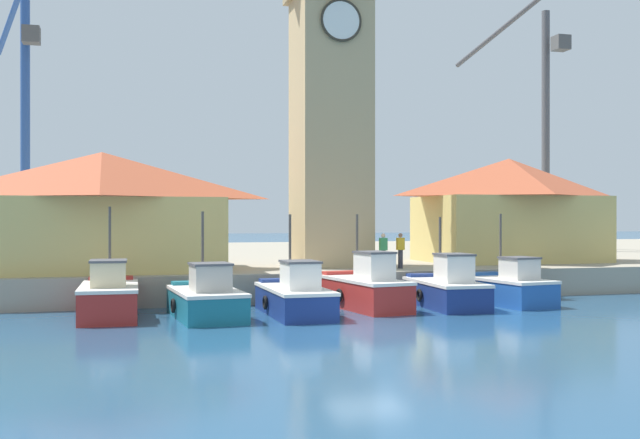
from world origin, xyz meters
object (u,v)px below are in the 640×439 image
at_px(fishing_boat_left_inner, 295,297).
at_px(fishing_boat_mid_right, 509,288).
at_px(fishing_boat_mid_left, 365,289).
at_px(warehouse_left, 102,210).
at_px(dock_worker_along_quay, 400,250).
at_px(fishing_boat_left_outer, 206,299).
at_px(port_crane_far, 25,157).
at_px(dock_worker_near_tower, 383,250).
at_px(clock_tower, 331,96).
at_px(warehouse_right, 509,209).
at_px(fishing_boat_center, 446,289).
at_px(port_crane_near, 542,154).
at_px(fishing_boat_far_left, 109,297).

bearing_deg(fishing_boat_left_inner, fishing_boat_mid_right, 5.92).
bearing_deg(fishing_boat_mid_right, fishing_boat_mid_left, 178.05).
bearing_deg(warehouse_left, dock_worker_along_quay, -9.02).
relative_size(fishing_boat_left_outer, port_crane_far, 0.29).
bearing_deg(fishing_boat_mid_left, dock_worker_along_quay, 53.19).
height_order(warehouse_left, port_crane_far, port_crane_far).
distance_m(fishing_boat_mid_right, dock_worker_near_tower, 5.91).
height_order(clock_tower, warehouse_right, clock_tower).
relative_size(fishing_boat_mid_left, dock_worker_along_quay, 3.25).
xyz_separation_m(fishing_boat_mid_left, fishing_boat_center, (3.28, -0.42, -0.05)).
relative_size(fishing_boat_center, dock_worker_along_quay, 2.99).
height_order(fishing_boat_left_outer, dock_worker_along_quay, fishing_boat_left_outer).
relative_size(fishing_boat_left_outer, fishing_boat_mid_left, 0.92).
bearing_deg(fishing_boat_center, fishing_boat_mid_right, 4.24).
relative_size(fishing_boat_left_inner, warehouse_right, 0.56).
relative_size(clock_tower, dock_worker_along_quay, 10.61).
xyz_separation_m(clock_tower, port_crane_near, (19.11, 12.49, -1.33)).
bearing_deg(warehouse_right, port_crane_near, 51.28).
xyz_separation_m(fishing_boat_mid_left, port_crane_far, (-14.82, 20.82, 6.51)).
distance_m(port_crane_near, dock_worker_near_tower, 23.70).
relative_size(fishing_boat_mid_left, warehouse_left, 0.50).
bearing_deg(warehouse_right, fishing_boat_mid_right, -119.48).
bearing_deg(fishing_boat_mid_left, fishing_boat_far_left, -179.40).
distance_m(dock_worker_near_tower, dock_worker_along_quay, 0.95).
distance_m(fishing_boat_mid_left, warehouse_left, 12.24).
height_order(warehouse_left, warehouse_right, warehouse_right).
relative_size(fishing_boat_mid_right, port_crane_far, 0.26).
relative_size(fishing_boat_left_outer, port_crane_near, 0.27).
bearing_deg(fishing_boat_mid_right, fishing_boat_center, -175.76).
height_order(port_crane_near, port_crane_far, port_crane_near).
bearing_deg(fishing_boat_left_outer, fishing_boat_center, 4.31).
bearing_deg(dock_worker_along_quay, warehouse_right, 26.81).
xyz_separation_m(fishing_boat_left_outer, fishing_boat_left_inner, (3.23, -0.02, 0.01)).
distance_m(fishing_boat_far_left, fishing_boat_left_outer, 3.49).
xyz_separation_m(fishing_boat_mid_right, dock_worker_along_quay, (-3.05, 4.39, 1.41)).
xyz_separation_m(fishing_boat_center, warehouse_left, (-13.31, 6.69, 3.20)).
bearing_deg(fishing_boat_mid_left, dock_worker_near_tower, 60.74).
height_order(fishing_boat_left_outer, dock_worker_near_tower, fishing_boat_left_outer).
bearing_deg(fishing_boat_far_left, clock_tower, 32.89).
height_order(fishing_boat_center, fishing_boat_mid_right, fishing_boat_mid_right).
height_order(fishing_boat_mid_right, clock_tower, clock_tower).
distance_m(fishing_boat_mid_left, warehouse_right, 13.94).
bearing_deg(fishing_boat_mid_left, fishing_boat_mid_right, -1.95).
distance_m(fishing_boat_left_inner, fishing_boat_mid_left, 3.33).
xyz_separation_m(warehouse_right, dock_worker_along_quay, (-7.74, -3.91, -1.97)).
height_order(fishing_boat_far_left, fishing_boat_mid_right, fishing_boat_far_left).
distance_m(fishing_boat_left_outer, dock_worker_along_quay, 10.96).
bearing_deg(dock_worker_along_quay, fishing_boat_mid_right, -55.21).
bearing_deg(dock_worker_near_tower, port_crane_near, 40.83).
xyz_separation_m(fishing_boat_far_left, fishing_boat_mid_left, (9.67, 0.10, 0.03)).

